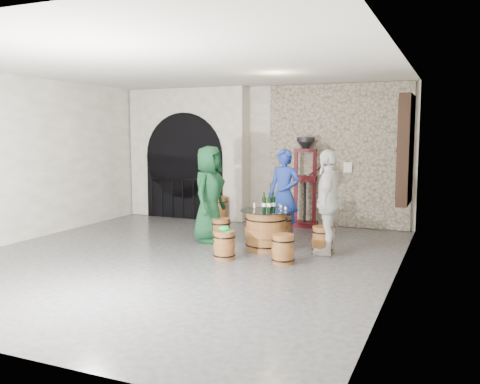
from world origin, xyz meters
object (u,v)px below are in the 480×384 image
at_px(barrel_table, 266,230).
at_px(wine_bottle_left, 264,203).
at_px(barrel_stool_far, 283,227).
at_px(person_green, 209,194).
at_px(person_white, 328,202).
at_px(wine_bottle_right, 273,203).
at_px(corking_press, 305,175).
at_px(barrel_stool_right, 322,240).
at_px(barrel_stool_left, 221,231).
at_px(wine_bottle_center, 269,203).
at_px(side_barrel, 218,210).
at_px(barrel_stool_near_left, 224,245).
at_px(barrel_stool_near_right, 283,249).
at_px(person_blue, 284,194).

relative_size(barrel_table, wine_bottle_left, 2.89).
xyz_separation_m(barrel_stool_far, person_green, (-1.25, -0.78, 0.69)).
relative_size(person_white, wine_bottle_left, 5.63).
bearing_deg(wine_bottle_right, wine_bottle_left, -140.32).
bearing_deg(corking_press, barrel_stool_right, -72.17).
bearing_deg(barrel_stool_far, person_white, -38.40).
height_order(barrel_stool_left, person_white, person_white).
distance_m(barrel_table, barrel_stool_left, 1.02).
xyz_separation_m(wine_bottle_left, wine_bottle_center, (0.09, 0.02, 0.00)).
bearing_deg(wine_bottle_left, barrel_stool_right, 8.29).
relative_size(wine_bottle_left, side_barrel, 0.52).
bearing_deg(person_green, barrel_stool_right, -93.85).
xyz_separation_m(barrel_stool_right, barrel_stool_near_left, (-1.41, -1.05, 0.00)).
bearing_deg(barrel_table, barrel_stool_near_right, -54.21).
bearing_deg(barrel_stool_left, person_white, -1.40).
bearing_deg(barrel_stool_near_right, barrel_stool_near_left, -174.02).
relative_size(person_blue, wine_bottle_right, 5.53).
bearing_deg(barrel_stool_near_right, barrel_stool_right, 66.37).
relative_size(barrel_table, barrel_stool_near_left, 1.94).
relative_size(person_blue, corking_press, 0.89).
height_order(barrel_stool_far, barrel_stool_near_left, same).
relative_size(barrel_stool_near_left, wine_bottle_left, 1.49).
height_order(barrel_table, barrel_stool_right, barrel_table).
xyz_separation_m(person_green, side_barrel, (-0.75, 1.93, -0.62)).
distance_m(barrel_table, person_white, 1.23).
height_order(wine_bottle_center, side_barrel, wine_bottle_center).
bearing_deg(wine_bottle_right, corking_press, 92.34).
bearing_deg(barrel_stool_near_left, wine_bottle_center, 63.24).
bearing_deg(wine_bottle_right, barrel_stool_far, 97.63).
distance_m(barrel_stool_near_right, wine_bottle_right, 1.20).
height_order(person_white, corking_press, corking_press).
height_order(barrel_stool_left, corking_press, corking_press).
distance_m(barrel_stool_near_left, side_barrel, 3.49).
distance_m(barrel_stool_near_left, wine_bottle_left, 1.15).
xyz_separation_m(person_green, person_white, (2.36, -0.10, -0.02)).
xyz_separation_m(barrel_stool_near_left, wine_bottle_right, (0.51, 1.01, 0.62)).
distance_m(barrel_stool_near_left, wine_bottle_right, 1.29).
height_order(barrel_stool_left, person_blue, person_blue).
bearing_deg(barrel_stool_left, wine_bottle_center, -10.17).
relative_size(barrel_table, barrel_stool_far, 1.94).
height_order(wine_bottle_left, corking_press, corking_press).
bearing_deg(barrel_stool_left, barrel_table, -10.44).
distance_m(barrel_table, barrel_stool_right, 1.02).
relative_size(wine_bottle_center, wine_bottle_right, 1.00).
distance_m(barrel_stool_right, wine_bottle_center, 1.14).
distance_m(person_white, corking_press, 2.61).
relative_size(barrel_stool_near_right, barrel_stool_near_left, 1.00).
distance_m(barrel_table, wine_bottle_center, 0.50).
relative_size(barrel_table, barrel_stool_right, 1.94).
bearing_deg(barrel_stool_far, barrel_stool_left, -139.54).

